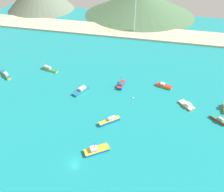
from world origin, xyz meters
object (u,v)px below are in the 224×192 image
object	(u,v)px
fishing_boat_8	(187,105)
radio_tower	(135,11)
buoy_0	(133,98)
fishing_boat_4	(6,74)
fishing_boat_9	(81,90)
fishing_boat_0	(164,86)
fishing_boat_6	(96,150)
fishing_boat_10	(219,120)
fishing_boat_7	(121,85)
fishing_boat_5	(110,121)
fishing_boat_11	(49,69)

from	to	relation	value
fishing_boat_8	radio_tower	bearing A→B (deg)	114.68
fishing_boat_8	buoy_0	xyz separation A→B (m)	(-25.08, 0.38, -0.54)
fishing_boat_8	buoy_0	world-z (taller)	fishing_boat_8
radio_tower	fishing_boat_4	bearing A→B (deg)	-127.75
fishing_boat_9	buoy_0	distance (m)	25.92
fishing_boat_0	fishing_boat_6	distance (m)	52.56
fishing_boat_10	buoy_0	world-z (taller)	fishing_boat_10
fishing_boat_4	fishing_boat_7	xyz separation A→B (m)	(63.40, 4.70, -0.01)
fishing_boat_10	fishing_boat_7	bearing A→B (deg)	160.49
buoy_0	fishing_boat_5	bearing A→B (deg)	-110.16
fishing_boat_4	fishing_boat_5	bearing A→B (deg)	-19.41
fishing_boat_0	fishing_boat_10	distance (m)	31.55
fishing_boat_5	fishing_boat_11	xyz separation A→B (m)	(-43.64, 33.58, -0.10)
fishing_boat_4	radio_tower	size ratio (longest dim) A/B	0.31
fishing_boat_4	fishing_boat_10	world-z (taller)	same
radio_tower	fishing_boat_9	bearing A→B (deg)	-99.86
fishing_boat_5	radio_tower	world-z (taller)	radio_tower
fishing_boat_0	fishing_boat_5	world-z (taller)	fishing_boat_5
fishing_boat_5	fishing_boat_7	size ratio (longest dim) A/B	1.07
fishing_boat_9	fishing_boat_10	world-z (taller)	fishing_boat_10
fishing_boat_5	fishing_boat_9	bearing A→B (deg)	136.45
fishing_boat_0	radio_tower	bearing A→B (deg)	111.06
fishing_boat_0	fishing_boat_5	bearing A→B (deg)	-123.54
fishing_boat_4	fishing_boat_7	size ratio (longest dim) A/B	1.23
fishing_boat_6	fishing_boat_8	size ratio (longest dim) A/B	1.25
fishing_boat_0	buoy_0	world-z (taller)	fishing_boat_0
fishing_boat_10	buoy_0	distance (m)	38.85
fishing_boat_6	fishing_boat_8	xyz separation A→B (m)	(33.23, 34.48, -0.09)
buoy_0	fishing_boat_4	bearing A→B (deg)	176.87
fishing_boat_4	buoy_0	world-z (taller)	fishing_boat_4
fishing_boat_8	fishing_boat_10	xyz separation A→B (m)	(13.02, -7.20, 0.12)
fishing_boat_4	fishing_boat_6	distance (m)	73.73
fishing_boat_10	buoy_0	xyz separation A→B (m)	(-38.10, 7.58, -0.67)
fishing_boat_10	fishing_boat_5	bearing A→B (deg)	-166.12
fishing_boat_7	fishing_boat_11	xyz separation A→B (m)	(-43.02, 6.31, -0.04)
fishing_boat_0	fishing_boat_4	distance (m)	85.36
fishing_boat_6	fishing_boat_11	size ratio (longest dim) A/B	0.88
fishing_boat_0	fishing_boat_6	bearing A→B (deg)	-114.93
fishing_boat_0	fishing_boat_9	bearing A→B (deg)	-161.46
fishing_boat_0	radio_tower	xyz separation A→B (m)	(-25.90, 67.26, 15.13)
fishing_boat_0	fishing_boat_8	xyz separation A→B (m)	(11.07, -13.18, -0.08)
fishing_boat_5	fishing_boat_6	world-z (taller)	fishing_boat_6
fishing_boat_10	buoy_0	size ratio (longest dim) A/B	8.19
fishing_boat_10	radio_tower	xyz separation A→B (m)	(-49.98, 87.64, 15.09)
fishing_boat_0	fishing_boat_8	size ratio (longest dim) A/B	1.09
fishing_boat_11	fishing_boat_4	bearing A→B (deg)	-151.60
fishing_boat_4	fishing_boat_8	distance (m)	96.06
fishing_boat_4	fishing_boat_0	bearing A→B (deg)	6.00
fishing_boat_8	fishing_boat_0	bearing A→B (deg)	130.05
fishing_boat_4	fishing_boat_6	world-z (taller)	fishing_boat_6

